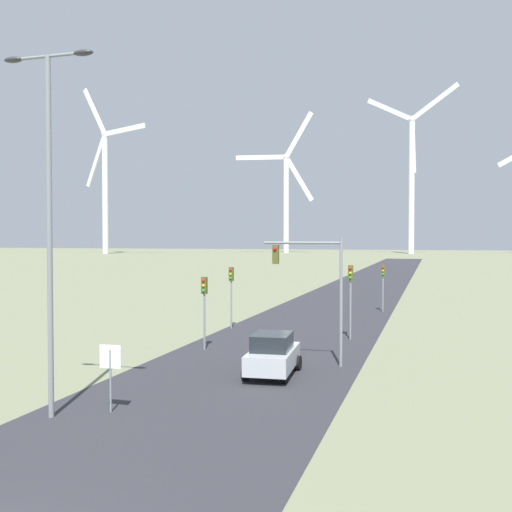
% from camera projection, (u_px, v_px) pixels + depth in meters
% --- Properties ---
extents(road_surface, '(10.00, 240.00, 0.01)m').
position_uv_depth(road_surface, '(344.00, 300.00, 56.79)').
color(road_surface, '#2D2D33').
rests_on(road_surface, ground).
extents(streetlamp, '(3.34, 0.32, 11.92)m').
position_uv_depth(streetlamp, '(49.00, 196.00, 19.54)').
color(streetlamp, gray).
rests_on(streetlamp, ground).
extents(stop_sign_near, '(0.81, 0.07, 2.31)m').
position_uv_depth(stop_sign_near, '(110.00, 365.00, 20.25)').
color(stop_sign_near, gray).
rests_on(stop_sign_near, ground).
extents(traffic_light_post_near_left, '(0.28, 0.34, 3.87)m').
position_uv_depth(traffic_light_post_near_left, '(204.00, 296.00, 31.56)').
color(traffic_light_post_near_left, gray).
rests_on(traffic_light_post_near_left, ground).
extents(traffic_light_post_near_right, '(0.28, 0.34, 4.34)m').
position_uv_depth(traffic_light_post_near_right, '(351.00, 285.00, 34.73)').
color(traffic_light_post_near_right, gray).
rests_on(traffic_light_post_near_right, ground).
extents(traffic_light_post_mid_left, '(0.28, 0.34, 4.02)m').
position_uv_depth(traffic_light_post_mid_left, '(231.00, 284.00, 39.11)').
color(traffic_light_post_mid_left, gray).
rests_on(traffic_light_post_mid_left, ground).
extents(traffic_light_post_mid_right, '(0.28, 0.33, 3.75)m').
position_uv_depth(traffic_light_post_mid_right, '(383.00, 278.00, 47.93)').
color(traffic_light_post_mid_right, gray).
rests_on(traffic_light_post_mid_right, ground).
extents(traffic_light_mast_overhead, '(3.71, 0.35, 5.95)m').
position_uv_depth(traffic_light_mast_overhead, '(314.00, 276.00, 27.72)').
color(traffic_light_mast_overhead, gray).
rests_on(traffic_light_mast_overhead, ground).
extents(car_approaching, '(2.12, 4.23, 1.83)m').
position_uv_depth(car_approaching, '(273.00, 354.00, 25.74)').
color(car_approaching, '#B7BCC1').
rests_on(car_approaching, ground).
extents(wind_turbine_far_left, '(32.05, 11.82, 63.69)m').
position_uv_depth(wind_turbine_far_left, '(105.00, 179.00, 224.83)').
color(wind_turbine_far_left, white).
rests_on(wind_turbine_far_left, ground).
extents(wind_turbine_left, '(30.53, 7.04, 56.23)m').
position_uv_depth(wind_turbine_left, '(286.00, 192.00, 238.45)').
color(wind_turbine_left, white).
rests_on(wind_turbine_left, ground).
extents(wind_turbine_center, '(34.17, 11.87, 62.16)m').
position_uv_depth(wind_turbine_center, '(412.00, 172.00, 225.65)').
color(wind_turbine_center, white).
rests_on(wind_turbine_center, ground).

